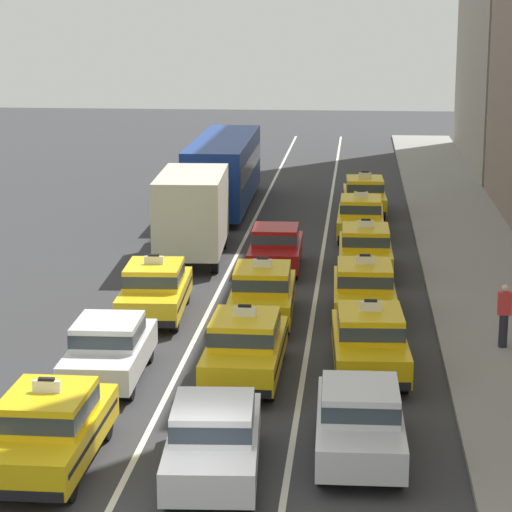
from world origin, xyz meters
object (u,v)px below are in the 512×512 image
object	(u,v)px
bus_left_fifth	(224,168)
sedan_right_nearest	(360,418)
taxi_center_third	(263,292)
box_truck_left_fourth	(194,210)
taxi_right_second	(370,340)
pedestrian_near_crosswalk	(504,315)
sedan_center_fourth	(276,247)
taxi_left_nearest	(50,427)
taxi_center_second	(245,345)
sedan_center_nearest	(214,437)
taxi_right_fourth	(365,249)
sedan_left_second	(109,347)
taxi_right_third	(364,289)
taxi_right_sixth	(364,195)
taxi_left_third	(155,289)
taxi_right_fifth	(361,216)

from	to	relation	value
bus_left_fifth	sedan_right_nearest	bearing A→B (deg)	-77.51
bus_left_fifth	taxi_center_third	size ratio (longest dim) A/B	2.44
box_truck_left_fourth	taxi_right_second	size ratio (longest dim) A/B	1.52
pedestrian_near_crosswalk	sedan_center_fourth	bearing A→B (deg)	127.68
taxi_left_nearest	taxi_center_third	size ratio (longest dim) A/B	0.99
box_truck_left_fourth	taxi_center_second	bearing A→B (deg)	-76.21
taxi_center_third	taxi_right_second	world-z (taller)	same
sedan_center_nearest	taxi_right_fourth	distance (m)	17.65
taxi_left_nearest	sedan_left_second	xyz separation A→B (m)	(-0.02, 5.39, -0.03)
sedan_right_nearest	taxi_right_fourth	distance (m)	16.11
sedan_right_nearest	taxi_right_second	distance (m)	5.42
sedan_center_fourth	taxi_right_third	size ratio (longest dim) A/B	0.94
taxi_left_nearest	sedan_right_nearest	bearing A→B (deg)	10.50
taxi_center_third	sedan_left_second	bearing A→B (deg)	-120.60
box_truck_left_fourth	taxi_right_sixth	size ratio (longest dim) A/B	1.53
box_truck_left_fourth	taxi_right_second	xyz separation A→B (m)	(6.37, -12.58, -0.90)
taxi_right_sixth	sedan_center_nearest	bearing A→B (deg)	-96.05
sedan_left_second	box_truck_left_fourth	xyz separation A→B (m)	(0.09, 13.75, 0.93)
taxi_center_second	sedan_right_nearest	distance (m)	5.44
box_truck_left_fourth	taxi_center_second	size ratio (longest dim) A/B	1.54
sedan_left_second	pedestrian_near_crosswalk	size ratio (longest dim) A/B	2.51
taxi_center_second	taxi_left_third	bearing A→B (deg)	121.46
taxi_center_second	taxi_right_second	size ratio (longest dim) A/B	0.99
bus_left_fifth	taxi_right_sixth	world-z (taller)	bus_left_fifth
taxi_right_sixth	pedestrian_near_crosswalk	bearing A→B (deg)	-79.48
taxi_center_third	sedan_center_fourth	distance (m)	6.42
box_truck_left_fourth	taxi_right_third	distance (m)	9.75
sedan_left_second	box_truck_left_fourth	bearing A→B (deg)	89.63
box_truck_left_fourth	taxi_right_third	size ratio (longest dim) A/B	1.54
sedan_center_nearest	pedestrian_near_crosswalk	distance (m)	11.03
taxi_left_third	sedan_right_nearest	bearing A→B (deg)	-58.45
box_truck_left_fourth	taxi_center_third	world-z (taller)	box_truck_left_fourth
bus_left_fifth	sedan_center_nearest	distance (m)	29.94
bus_left_fifth	sedan_center_fourth	world-z (taller)	bus_left_fifth
bus_left_fifth	sedan_center_fourth	distance (m)	12.63
sedan_left_second	taxi_center_second	size ratio (longest dim) A/B	0.95
taxi_right_fifth	pedestrian_near_crosswalk	bearing A→B (deg)	-75.29
taxi_right_second	sedan_center_nearest	bearing A→B (deg)	-114.89
taxi_center_third	sedan_right_nearest	distance (m)	10.30
taxi_right_third	taxi_right_fourth	xyz separation A→B (m)	(0.05, 5.55, 0.00)
taxi_right_second	sedan_left_second	bearing A→B (deg)	-169.72
bus_left_fifth	sedan_center_nearest	xyz separation A→B (m)	(3.43, -29.73, -0.97)
sedan_center_nearest	taxi_center_second	world-z (taller)	taxi_center_second
taxi_left_third	taxi_right_fifth	world-z (taller)	same
taxi_right_sixth	taxi_right_third	bearing A→B (deg)	-90.16
taxi_right_fourth	pedestrian_near_crosswalk	xyz separation A→B (m)	(3.68, -8.64, 0.15)
sedan_left_second	taxi_center_third	xyz separation A→B (m)	(3.34, 5.64, 0.03)
taxi_left_nearest	box_truck_left_fourth	size ratio (longest dim) A/B	0.65
taxi_right_sixth	taxi_center_second	bearing A→B (deg)	-97.57
sedan_left_second	taxi_right_third	xyz separation A→B (m)	(6.33, 6.31, 0.03)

